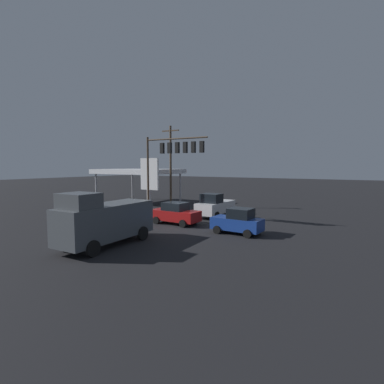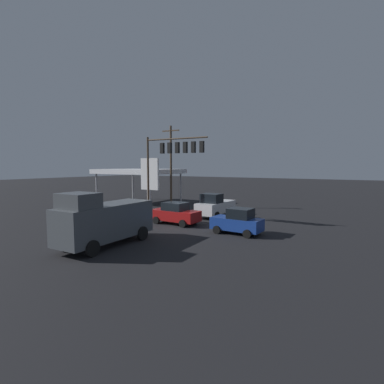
# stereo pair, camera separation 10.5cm
# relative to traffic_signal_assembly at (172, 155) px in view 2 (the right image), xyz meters

# --- Properties ---
(ground_plane) EXTENTS (200.00, 200.00, 0.00)m
(ground_plane) POSITION_rel_traffic_signal_assembly_xyz_m (-1.98, 1.69, -6.15)
(ground_plane) COLOR black
(traffic_signal_assembly) EXTENTS (6.67, 0.43, 7.91)m
(traffic_signal_assembly) POSITION_rel_traffic_signal_assembly_xyz_m (0.00, 0.00, 0.00)
(traffic_signal_assembly) COLOR #473828
(traffic_signal_assembly) RESTS_ON ground
(utility_pole) EXTENTS (2.40, 0.26, 9.96)m
(utility_pole) POSITION_rel_traffic_signal_assembly_xyz_m (5.14, -7.22, -0.88)
(utility_pole) COLOR #473828
(utility_pole) RESTS_ON ground
(gas_station_canopy) EXTENTS (9.92, 8.32, 4.68)m
(gas_station_canopy) POSITION_rel_traffic_signal_assembly_xyz_m (10.93, -8.08, -1.81)
(gas_station_canopy) COLOR silver
(gas_station_canopy) RESTS_ON ground
(price_sign) EXTENTS (2.32, 0.27, 5.97)m
(price_sign) POSITION_rel_traffic_signal_assembly_xyz_m (4.86, -2.75, -2.10)
(price_sign) COLOR #B7B7BC
(price_sign) RESTS_ON ground
(hatchback_crossing) EXTENTS (3.89, 2.13, 1.97)m
(hatchback_crossing) POSITION_rel_traffic_signal_assembly_xyz_m (-7.41, 2.05, -5.20)
(hatchback_crossing) COLOR navy
(hatchback_crossing) RESTS_ON ground
(pickup_parked) EXTENTS (2.41, 5.27, 2.40)m
(pickup_parked) POSITION_rel_traffic_signal_assembly_xyz_m (-2.55, -3.92, -5.04)
(pickup_parked) COLOR silver
(pickup_parked) RESTS_ON ground
(delivery_truck) EXTENTS (2.64, 6.83, 3.58)m
(delivery_truck) POSITION_rel_traffic_signal_assembly_xyz_m (-1.34, 9.65, -4.46)
(delivery_truck) COLOR #474C51
(delivery_truck) RESTS_ON ground
(sedan_far) EXTENTS (4.47, 2.21, 1.93)m
(sedan_far) POSITION_rel_traffic_signal_assembly_xyz_m (-1.21, 1.28, -5.20)
(sedan_far) COLOR maroon
(sedan_far) RESTS_ON ground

